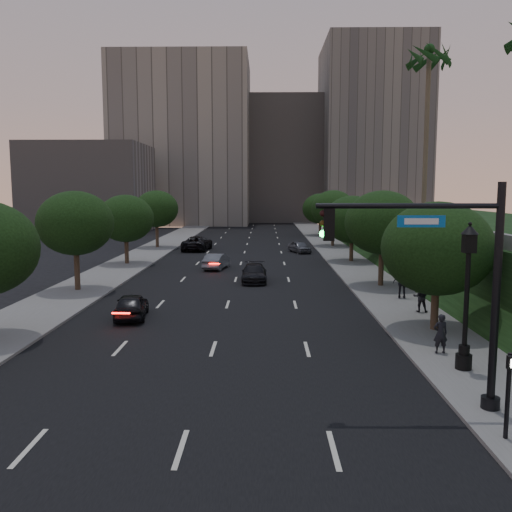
{
  "coord_description": "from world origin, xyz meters",
  "views": [
    {
      "loc": [
        2.19,
        -17.41,
        6.77
      ],
      "look_at": [
        1.77,
        8.43,
        3.6
      ],
      "focal_mm": 38.0,
      "sensor_mm": 36.0,
      "label": 1
    }
  ],
  "objects_px": {
    "street_lamp": "(466,303)",
    "sedan_near_right": "(254,273)",
    "sedan_near_left": "(131,306)",
    "pedestrian_b": "(421,297)",
    "sedan_far_right": "(299,247)",
    "pedestrian_c": "(403,283)",
    "sedan_far_left": "(197,243)",
    "traffic_signal_mast": "(459,294)",
    "pedestrian_a": "(440,334)",
    "sedan_mid_left": "(217,261)"
  },
  "relations": [
    {
      "from": "traffic_signal_mast",
      "to": "sedan_near_left",
      "type": "height_order",
      "value": "traffic_signal_mast"
    },
    {
      "from": "street_lamp",
      "to": "sedan_far_left",
      "type": "relative_size",
      "value": 0.97
    },
    {
      "from": "pedestrian_b",
      "to": "sedan_far_right",
      "type": "bearing_deg",
      "value": -67.79
    },
    {
      "from": "sedan_far_left",
      "to": "pedestrian_b",
      "type": "relative_size",
      "value": 3.5
    },
    {
      "from": "sedan_mid_left",
      "to": "pedestrian_a",
      "type": "relative_size",
      "value": 2.55
    },
    {
      "from": "traffic_signal_mast",
      "to": "sedan_far_left",
      "type": "relative_size",
      "value": 1.21
    },
    {
      "from": "street_lamp",
      "to": "pedestrian_c",
      "type": "relative_size",
      "value": 2.92
    },
    {
      "from": "traffic_signal_mast",
      "to": "street_lamp",
      "type": "distance_m",
      "value": 4.13
    },
    {
      "from": "traffic_signal_mast",
      "to": "pedestrian_a",
      "type": "bearing_deg",
      "value": 76.41
    },
    {
      "from": "pedestrian_a",
      "to": "traffic_signal_mast",
      "type": "bearing_deg",
      "value": 73.11
    },
    {
      "from": "sedan_mid_left",
      "to": "pedestrian_c",
      "type": "height_order",
      "value": "pedestrian_c"
    },
    {
      "from": "street_lamp",
      "to": "sedan_mid_left",
      "type": "relative_size",
      "value": 1.37
    },
    {
      "from": "sedan_mid_left",
      "to": "pedestrian_c",
      "type": "xyz_separation_m",
      "value": [
        12.57,
        -13.13,
        0.43
      ]
    },
    {
      "from": "street_lamp",
      "to": "sedan_far_right",
      "type": "distance_m",
      "value": 38.8
    },
    {
      "from": "sedan_far_right",
      "to": "pedestrian_a",
      "type": "height_order",
      "value": "pedestrian_a"
    },
    {
      "from": "sedan_near_left",
      "to": "sedan_far_left",
      "type": "bearing_deg",
      "value": -96.25
    },
    {
      "from": "sedan_mid_left",
      "to": "pedestrian_c",
      "type": "distance_m",
      "value": 18.19
    },
    {
      "from": "sedan_far_left",
      "to": "pedestrian_a",
      "type": "bearing_deg",
      "value": 115.71
    },
    {
      "from": "street_lamp",
      "to": "sedan_near_right",
      "type": "xyz_separation_m",
      "value": [
        -8.17,
        19.89,
        -1.98
      ]
    },
    {
      "from": "traffic_signal_mast",
      "to": "sedan_near_right",
      "type": "xyz_separation_m",
      "value": [
        -6.57,
        23.55,
        -3.02
      ]
    },
    {
      "from": "traffic_signal_mast",
      "to": "sedan_far_left",
      "type": "distance_m",
      "value": 46.45
    },
    {
      "from": "sedan_far_left",
      "to": "sedan_far_right",
      "type": "relative_size",
      "value": 1.54
    },
    {
      "from": "pedestrian_c",
      "to": "pedestrian_a",
      "type": "bearing_deg",
      "value": 96.57
    },
    {
      "from": "pedestrian_b",
      "to": "pedestrian_c",
      "type": "distance_m",
      "value": 3.74
    },
    {
      "from": "pedestrian_c",
      "to": "sedan_near_left",
      "type": "bearing_deg",
      "value": 30.44
    },
    {
      "from": "sedan_mid_left",
      "to": "street_lamp",
      "type": "bearing_deg",
      "value": 124.35
    },
    {
      "from": "sedan_near_right",
      "to": "sedan_far_right",
      "type": "xyz_separation_m",
      "value": [
        4.54,
        18.68,
        -0.01
      ]
    },
    {
      "from": "sedan_near_right",
      "to": "sedan_far_right",
      "type": "distance_m",
      "value": 19.23
    },
    {
      "from": "sedan_mid_left",
      "to": "sedan_near_right",
      "type": "distance_m",
      "value": 7.29
    },
    {
      "from": "sedan_near_left",
      "to": "sedan_mid_left",
      "type": "xyz_separation_m",
      "value": [
        2.94,
        17.97,
        0.01
      ]
    },
    {
      "from": "traffic_signal_mast",
      "to": "sedan_near_right",
      "type": "relative_size",
      "value": 1.56
    },
    {
      "from": "sedan_mid_left",
      "to": "sedan_far_right",
      "type": "height_order",
      "value": "sedan_mid_left"
    },
    {
      "from": "sedan_far_left",
      "to": "sedan_far_right",
      "type": "xyz_separation_m",
      "value": [
        11.34,
        -2.16,
        -0.16
      ]
    },
    {
      "from": "sedan_far_right",
      "to": "pedestrian_c",
      "type": "xyz_separation_m",
      "value": [
        4.69,
        -25.34,
        0.47
      ]
    },
    {
      "from": "pedestrian_a",
      "to": "pedestrian_c",
      "type": "height_order",
      "value": "pedestrian_c"
    },
    {
      "from": "sedan_near_left",
      "to": "sedan_near_right",
      "type": "bearing_deg",
      "value": -125.86
    },
    {
      "from": "sedan_mid_left",
      "to": "pedestrian_a",
      "type": "height_order",
      "value": "pedestrian_a"
    },
    {
      "from": "traffic_signal_mast",
      "to": "sedan_near_right",
      "type": "bearing_deg",
      "value": 105.58
    },
    {
      "from": "sedan_far_right",
      "to": "pedestrian_c",
      "type": "distance_m",
      "value": 25.77
    },
    {
      "from": "traffic_signal_mast",
      "to": "sedan_near_right",
      "type": "height_order",
      "value": "traffic_signal_mast"
    },
    {
      "from": "sedan_near_left",
      "to": "pedestrian_b",
      "type": "distance_m",
      "value": 15.6
    },
    {
      "from": "pedestrian_a",
      "to": "pedestrian_b",
      "type": "height_order",
      "value": "pedestrian_b"
    },
    {
      "from": "sedan_far_right",
      "to": "pedestrian_b",
      "type": "xyz_separation_m",
      "value": [
        4.74,
        -29.07,
        0.33
      ]
    },
    {
      "from": "pedestrian_c",
      "to": "sedan_mid_left",
      "type": "bearing_deg",
      "value": -33.11
    },
    {
      "from": "pedestrian_b",
      "to": "pedestrian_c",
      "type": "xyz_separation_m",
      "value": [
        -0.05,
        3.73,
        0.14
      ]
    },
    {
      "from": "street_lamp",
      "to": "sedan_far_left",
      "type": "height_order",
      "value": "street_lamp"
    },
    {
      "from": "traffic_signal_mast",
      "to": "pedestrian_c",
      "type": "height_order",
      "value": "traffic_signal_mast"
    },
    {
      "from": "traffic_signal_mast",
      "to": "sedan_near_left",
      "type": "relative_size",
      "value": 1.77
    },
    {
      "from": "street_lamp",
      "to": "sedan_far_left",
      "type": "distance_m",
      "value": 43.43
    },
    {
      "from": "sedan_far_left",
      "to": "pedestrian_b",
      "type": "xyz_separation_m",
      "value": [
        16.08,
        -31.23,
        0.17
      ]
    }
  ]
}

